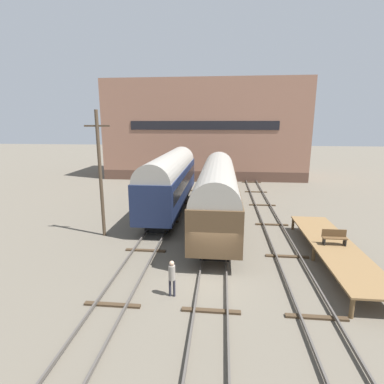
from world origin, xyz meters
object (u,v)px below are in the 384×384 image
at_px(bench, 334,237).
at_px(person_worker, 172,275).
at_px(utility_pole, 100,173).
at_px(train_car_brown, 217,189).
at_px(train_car_navy, 170,178).

bearing_deg(bench, person_worker, -151.97).
distance_m(bench, utility_pole, 15.84).
relative_size(train_car_brown, utility_pole, 1.95).
height_order(train_car_brown, utility_pole, utility_pole).
relative_size(train_car_navy, person_worker, 8.96).
height_order(train_car_brown, person_worker, train_car_brown).
bearing_deg(utility_pole, train_car_navy, 62.67).
bearing_deg(bench, utility_pole, 170.15).
relative_size(train_car_navy, bench, 11.65).
bearing_deg(train_car_navy, bench, -40.62).
xyz_separation_m(train_car_navy, utility_pole, (-3.75, -7.25, 1.58)).
distance_m(train_car_navy, utility_pole, 8.32).
bearing_deg(train_car_navy, train_car_brown, -40.69).
xyz_separation_m(train_car_brown, bench, (7.08, -6.06, -1.39)).
bearing_deg(utility_pole, bench, -9.85).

